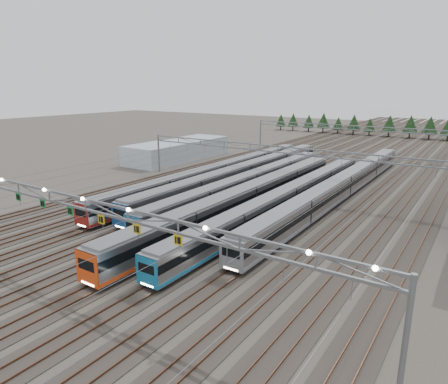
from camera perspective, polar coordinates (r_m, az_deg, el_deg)
The scene contains 13 objects.
ground at distance 41.73m, azimuth -18.34°, elevation -11.34°, with size 400.00×400.00×0.00m, color #47423A.
track_bed at distance 127.08m, azimuth 19.76°, elevation 6.60°, with size 54.00×260.00×5.42m.
train_a at distance 75.28m, azimuth -0.69°, elevation 2.74°, with size 2.78×62.05×3.62m.
train_b at distance 74.29m, azimuth 2.92°, elevation 2.62°, with size 2.89×60.79×3.77m.
train_c at distance 67.26m, azimuth 3.69°, elevation 1.23°, with size 2.78×53.49×3.61m.
train_d at distance 58.13m, azimuth 3.43°, elevation -0.86°, with size 2.93×56.57×3.82m.
train_e at distance 59.69m, azimuth 9.14°, elevation -0.82°, with size 2.60×59.01×3.38m.
train_f at distance 68.44m, azimuth 16.57°, elevation 0.86°, with size 2.76×68.03×3.59m.
gantry_near at distance 39.19m, azimuth -19.36°, elevation -2.01°, with size 56.36×0.61×8.08m.
gantry_mid at distance 70.27m, azimuth 7.68°, elevation 5.32°, with size 56.36×0.36×8.00m.
gantry_far at distance 112.11m, azimuth 18.04°, elevation 8.28°, with size 56.36×0.36×8.00m.
west_shed at distance 101.82m, azimuth -6.51°, elevation 5.98°, with size 10.00×30.00×4.60m, color #9FB2BE.
treeline at distance 157.87m, azimuth 23.64°, elevation 8.70°, with size 100.10×5.60×7.02m.
Camera 1 is at (30.39, -22.30, 17.91)m, focal length 32.00 mm.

